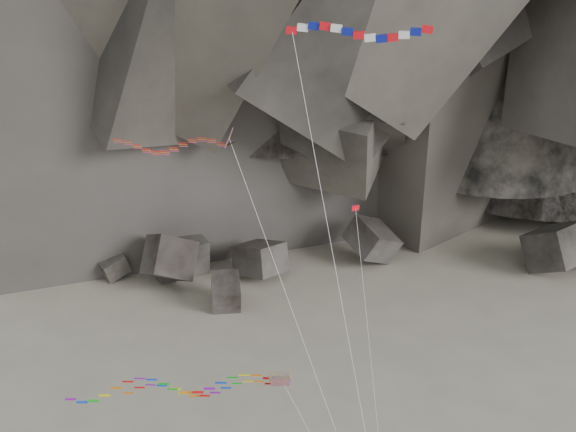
{
  "coord_description": "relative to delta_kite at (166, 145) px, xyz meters",
  "views": [
    {
      "loc": [
        1.1,
        -41.18,
        38.47
      ],
      "look_at": [
        1.14,
        6.0,
        19.75
      ],
      "focal_mm": 45.0,
      "sensor_mm": 36.0,
      "label": 1
    }
  ],
  "objects": [
    {
      "name": "boulder_field",
      "position": [
        15.03,
        32.77,
        -23.55
      ],
      "size": [
        63.62,
        17.15,
        7.46
      ],
      "color": "#47423F",
      "rests_on": "ground"
    },
    {
      "name": "delta_kite",
      "position": [
        0.0,
        0.0,
        0.0
      ],
      "size": [
        18.1,
        14.37,
        25.14
      ],
      "rotation": [
        0.0,
        0.0,
        -0.13
      ],
      "color": "red",
      "rests_on": "ground"
    },
    {
      "name": "banner_kite",
      "position": [
        12.05,
        -2.08,
        7.1
      ],
      "size": [
        8.55,
        12.73,
        31.73
      ],
      "rotation": [
        0.0,
        0.0,
        -0.19
      ],
      "color": "red",
      "rests_on": "ground"
    },
    {
      "name": "parafoil_kite",
      "position": [
        -0.15,
        -5.14,
        -15.07
      ],
      "size": [
        21.63,
        8.81,
        9.96
      ],
      "rotation": [
        0.0,
        0.0,
        -0.14
      ],
      "color": "#E9B80C",
      "rests_on": "ground"
    },
    {
      "name": "pennant_kite",
      "position": [
        12.55,
        -6.54,
        -7.87
      ],
      "size": [
        2.53,
        9.31,
        21.2
      ],
      "rotation": [
        0.0,
        0.0,
        0.45
      ],
      "color": "red",
      "rests_on": "ground"
    }
  ]
}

